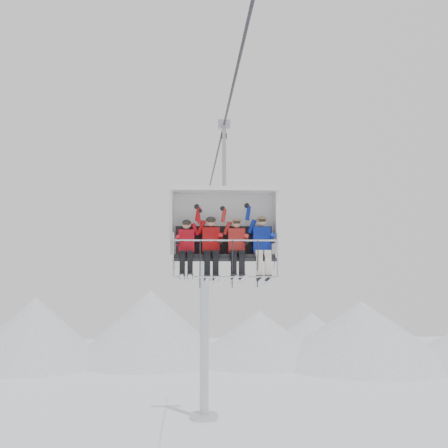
{
  "coord_description": "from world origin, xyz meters",
  "views": [
    {
      "loc": [
        -0.8,
        -14.05,
        9.78
      ],
      "look_at": [
        0.0,
        0.0,
        10.76
      ],
      "focal_mm": 45.0,
      "sensor_mm": 36.0,
      "label": 1
    }
  ],
  "objects": [
    {
      "name": "skier_center_left",
      "position": [
        -0.33,
        -0.2,
        10.23
      ],
      "size": [
        0.43,
        1.69,
        1.69
      ],
      "color": "#AD0D0E",
      "rests_on": "chairlift_carrier"
    },
    {
      "name": "skier_center_right",
      "position": [
        0.3,
        -0.2,
        10.21
      ],
      "size": [
        0.41,
        1.69,
        1.64
      ],
      "color": "#B3241F",
      "rests_on": "chairlift_carrier"
    },
    {
      "name": "chairlift_carrier",
      "position": [
        0.0,
        0.11,
        10.75
      ],
      "size": [
        2.72,
        1.17,
        3.98
      ],
      "color": "black",
      "rests_on": "haul_cable"
    },
    {
      "name": "skier_far_left",
      "position": [
        -0.94,
        -0.21,
        10.19
      ],
      "size": [
        0.39,
        1.69,
        1.57
      ],
      "color": "red",
      "rests_on": "chairlift_carrier"
    },
    {
      "name": "lift_tower_right",
      "position": [
        0.0,
        22.0,
        5.78
      ],
      "size": [
        2.0,
        1.8,
        13.48
      ],
      "color": "#B9BCC1",
      "rests_on": "ground"
    },
    {
      "name": "skier_far_right",
      "position": [
        0.93,
        -0.2,
        10.24
      ],
      "size": [
        0.44,
        1.69,
        1.73
      ],
      "color": "#0D2396",
      "rests_on": "chairlift_carrier"
    },
    {
      "name": "ridgeline",
      "position": [
        -1.58,
        42.05,
        2.84
      ],
      "size": [
        72.0,
        21.0,
        7.0
      ],
      "color": "silver",
      "rests_on": "ground"
    },
    {
      "name": "haul_cable",
      "position": [
        0.0,
        0.0,
        13.3
      ],
      "size": [
        0.06,
        50.0,
        0.06
      ],
      "primitive_type": "cylinder",
      "rotation": [
        1.57,
        0.0,
        0.0
      ],
      "color": "#2A2A2E",
      "rests_on": "lift_tower_left"
    }
  ]
}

